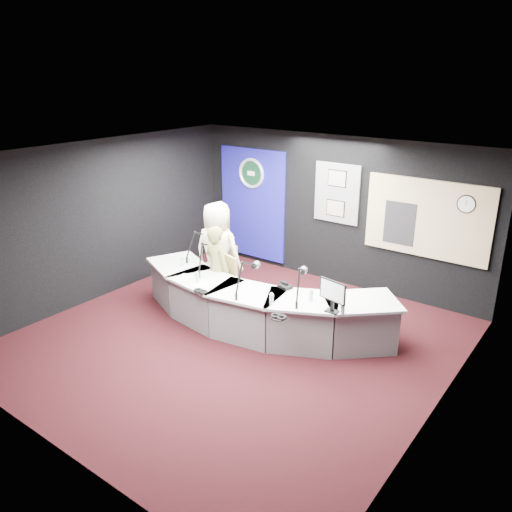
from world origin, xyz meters
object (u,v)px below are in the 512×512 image
Objects in this scene: armchair_right at (217,283)px; person_man at (218,252)px; broadcast_desk at (254,305)px; person_woman at (217,269)px; armchair_left at (218,274)px.

armchair_right is 0.56× the size of person_man.
broadcast_desk is at bearing 8.68° from armchair_right.
broadcast_desk is 1.34m from person_man.
broadcast_desk is 0.94m from person_woman.
armchair_left is 0.54m from person_woman.
armchair_right is (0.29, -0.36, 0.02)m from armchair_left.
broadcast_desk is 2.97× the size of person_woman.
person_man is (0.00, 0.00, 0.41)m from armchair_left.
armchair_left is at bearing 180.00° from person_man.
armchair_right is at bearing -0.00° from person_woman.
armchair_left is 0.54× the size of person_man.
armchair_right reaches higher than broadcast_desk.
broadcast_desk is at bearing 146.38° from person_man.
person_woman is at bearing 117.54° from person_man.
armchair_left is 0.64× the size of person_woman.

